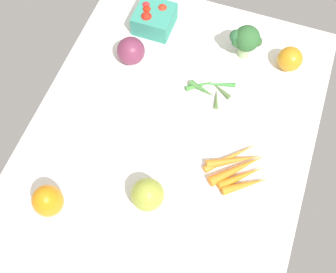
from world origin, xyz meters
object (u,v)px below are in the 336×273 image
Objects in this scene: heirloom_tomato_green at (147,195)px; okra_pile at (209,89)px; broccoli_head at (246,39)px; heirloom_tomato_orange at (290,59)px; bell_pepper_orange at (48,201)px; berry_basket at (154,18)px; carrot_bunch at (238,169)px; red_onion_near_basket at (131,51)px.

heirloom_tomato_green is 0.61× the size of okra_pile.
heirloom_tomato_green is at bearing -11.27° from broccoli_head.
heirloom_tomato_green reaches higher than heirloom_tomato_orange.
bell_pepper_orange is 77.93cm from heirloom_tomato_orange.
bell_pepper_orange is 0.85× the size of broccoli_head.
heirloom_tomato_green reaches higher than berry_basket.
bell_pepper_orange reaches higher than okra_pile.
heirloom_tomato_green reaches higher than carrot_bunch.
red_onion_near_basket reaches higher than carrot_bunch.
broccoli_head reaches higher than okra_pile.
broccoli_head is 38.81cm from carrot_bunch.
heirloom_tomato_green is at bearing 113.76° from bell_pepper_orange.
carrot_bunch is at bearing 13.23° from broccoli_head.
berry_basket is at bearing 176.55° from bell_pepper_orange.
berry_basket is 54.03cm from carrot_bunch.
okra_pile is at bearing -146.47° from carrot_bunch.
broccoli_head reaches higher than carrot_bunch.
carrot_bunch is 2.48× the size of heirloom_tomato_orange.
broccoli_head is at bearing 112.96° from red_onion_near_basket.
bell_pepper_orange is at bearing -3.45° from berry_basket.
heirloom_tomato_green is 0.74× the size of broccoli_head.
okra_pile is 1.89× the size of heirloom_tomato_orange.
heirloom_tomato_green is (39.73, 20.20, 0.04)cm from red_onion_near_basket.
heirloom_tomato_green is 37.51cm from okra_pile.
carrot_bunch is (38.74, 37.60, -2.29)cm from berry_basket.
heirloom_tomato_orange is at bearing 129.03° from okra_pile.
berry_basket is (-14.38, 1.90, -0.59)cm from red_onion_near_basket.
broccoli_head is at bearing 160.49° from okra_pile.
bell_pepper_orange reaches higher than berry_basket.
red_onion_near_basket reaches higher than berry_basket.
carrot_bunch reaches higher than okra_pile.
heirloom_tomato_green is 0.74× the size of berry_basket.
bell_pepper_orange is at bearing -66.24° from heirloom_tomato_green.
heirloom_tomato_green is 0.46× the size of carrot_bunch.
berry_basket reaches higher than heirloom_tomato_orange.
bell_pepper_orange reaches higher than red_onion_near_basket.
red_onion_near_basket is 25.51cm from okra_pile.
bell_pepper_orange is at bearing -2.27° from red_onion_near_basket.
heirloom_tomato_orange is at bearing 155.23° from heirloom_tomato_green.
berry_basket is (-63.87, 3.86, -1.24)cm from bell_pepper_orange.
carrot_bunch is at bearing 128.55° from heirloom_tomato_green.
bell_pepper_orange reaches higher than heirloom_tomato_green.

